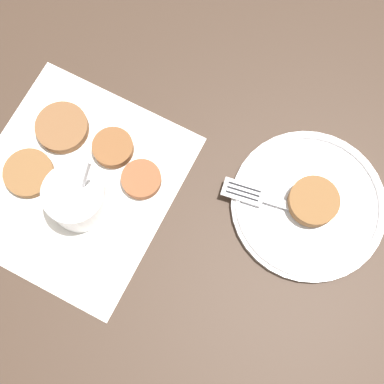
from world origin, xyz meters
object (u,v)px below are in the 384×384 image
sauce_bowl (77,198)px  fork (264,198)px  serving_plate (309,204)px  fritter_on_plate (313,201)px

sauce_bowl → fork: bearing=-68.0°
serving_plate → fritter_on_plate: 0.02m
fritter_on_plate → fork: fritter_on_plate is taller
serving_plate → fork: 0.07m
serving_plate → fritter_on_plate: (0.00, -0.00, 0.02)m
sauce_bowl → serving_plate: sauce_bowl is taller
fritter_on_plate → fork: size_ratio=0.45×
serving_plate → fork: fork is taller
sauce_bowl → fork: sauce_bowl is taller
fritter_on_plate → serving_plate: bearing=103.2°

